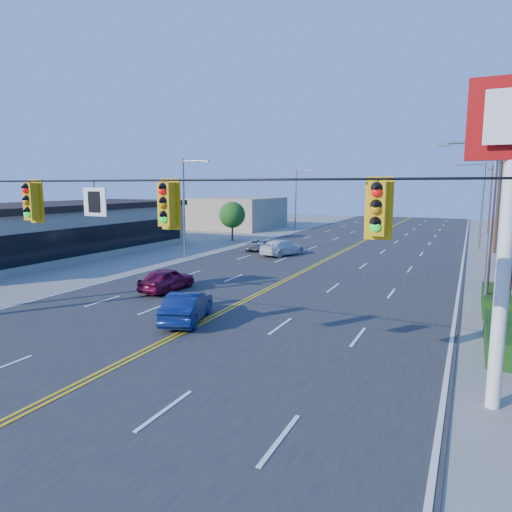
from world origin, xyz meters
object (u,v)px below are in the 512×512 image
at_px(signal_span, 60,222).
at_px(car_blue, 187,308).
at_px(car_magenta, 167,280).
at_px(car_white, 282,248).
at_px(car_silver, 259,245).
at_px(kfc_pylon, 511,179).

bearing_deg(signal_span, car_blue, 94.77).
distance_m(car_magenta, car_white, 15.02).
distance_m(signal_span, car_white, 26.97).
height_order(car_white, car_silver, car_white).
bearing_deg(kfc_pylon, car_white, 124.08).
bearing_deg(car_blue, signal_span, 76.67).
height_order(car_magenta, car_blue, car_blue).
distance_m(signal_span, car_magenta, 13.05).
relative_size(car_magenta, car_white, 0.85).
relative_size(kfc_pylon, car_magenta, 2.24).
relative_size(car_blue, car_white, 0.89).
height_order(signal_span, car_silver, signal_span).
distance_m(kfc_pylon, car_magenta, 18.40).
bearing_deg(car_silver, car_white, 134.31).
bearing_deg(car_white, car_silver, -14.65).
distance_m(signal_span, kfc_pylon, 11.87).
bearing_deg(signal_span, car_white, 98.62).
height_order(signal_span, car_white, signal_span).
bearing_deg(signal_span, kfc_pylon, 19.78).
xyz_separation_m(signal_span, car_magenta, (-4.87, 11.34, -4.24)).
height_order(car_blue, car_silver, car_blue).
xyz_separation_m(car_magenta, car_white, (0.87, 15.00, 0.00)).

